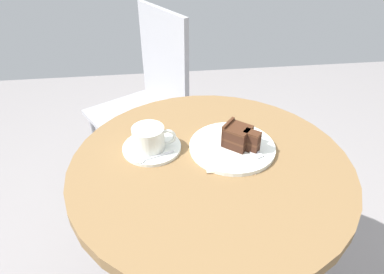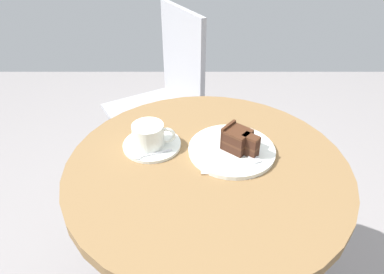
% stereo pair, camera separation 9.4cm
% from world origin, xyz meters
% --- Properties ---
extents(cafe_table, '(0.75, 0.75, 0.73)m').
position_xyz_m(cafe_table, '(0.00, 0.00, 0.61)').
color(cafe_table, brown).
rests_on(cafe_table, ground).
extents(saucer, '(0.16, 0.16, 0.01)m').
position_xyz_m(saucer, '(-0.15, 0.08, 0.73)').
color(saucer, silver).
rests_on(saucer, cafe_table).
extents(coffee_cup, '(0.12, 0.09, 0.07)m').
position_xyz_m(coffee_cup, '(-0.16, 0.07, 0.77)').
color(coffee_cup, silver).
rests_on(coffee_cup, saucer).
extents(teaspoon, '(0.10, 0.04, 0.00)m').
position_xyz_m(teaspoon, '(-0.16, 0.02, 0.74)').
color(teaspoon, silver).
rests_on(teaspoon, saucer).
extents(cake_plate, '(0.24, 0.24, 0.01)m').
position_xyz_m(cake_plate, '(0.07, 0.05, 0.73)').
color(cake_plate, silver).
rests_on(cake_plate, cafe_table).
extents(cake_slice, '(0.10, 0.10, 0.07)m').
position_xyz_m(cake_slice, '(0.09, 0.05, 0.77)').
color(cake_slice, '#381E14').
rests_on(cake_slice, cake_plate).
extents(fork, '(0.07, 0.13, 0.00)m').
position_xyz_m(fork, '(0.11, 0.03, 0.74)').
color(fork, silver).
rests_on(fork, cake_plate).
extents(napkin, '(0.14, 0.14, 0.00)m').
position_xyz_m(napkin, '(0.05, 0.01, 0.73)').
color(napkin, tan).
rests_on(napkin, cafe_table).
extents(cafe_chair, '(0.52, 0.52, 0.92)m').
position_xyz_m(cafe_chair, '(-0.16, 0.76, 0.54)').
color(cafe_chair, '#9E9EA3').
rests_on(cafe_chair, ground).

